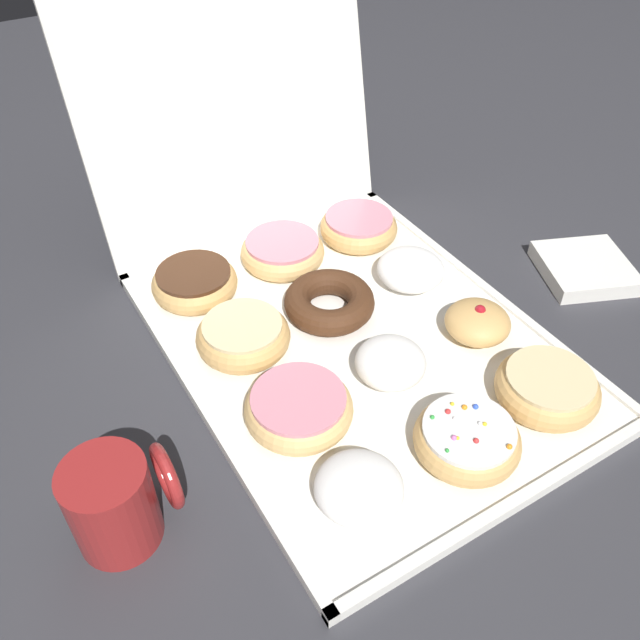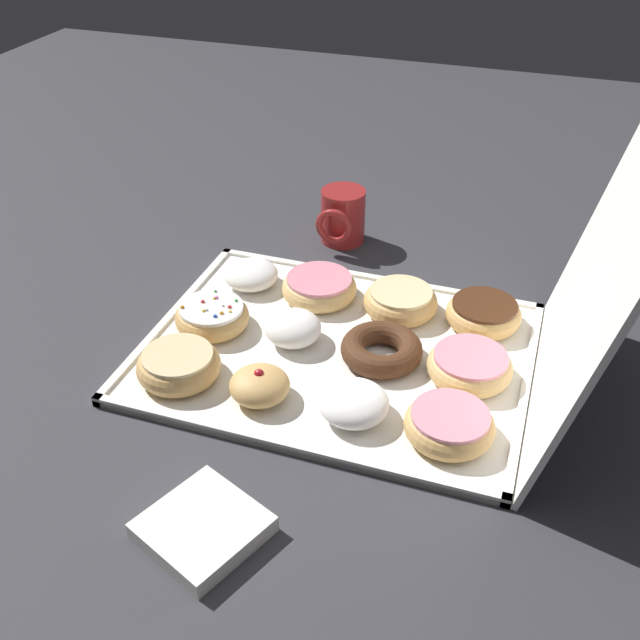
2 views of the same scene
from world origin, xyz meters
TOP-DOWN VIEW (x-y plane):
  - ground_plane at (0.00, 0.00)m, footprint 3.00×3.00m
  - donut_box at (0.00, 0.00)m, footprint 0.43×0.56m
  - box_lid_open at (0.00, 0.34)m, footprint 0.43×0.12m
  - powdered_filled_donut_0 at (-0.12, -0.19)m, footprint 0.09×0.09m
  - sprinkle_donut_1 at (0.01, -0.20)m, footprint 0.11×0.11m
  - glazed_ring_donut_2 at (0.13, -0.19)m, footprint 0.12×0.12m
  - pink_frosted_donut_3 at (-0.12, -0.07)m, footprint 0.12×0.12m
  - powdered_filled_donut_4 at (-0.00, -0.07)m, footprint 0.08×0.08m
  - jelly_filled_donut_5 at (0.13, -0.07)m, footprint 0.08×0.08m
  - glazed_ring_donut_6 at (-0.13, 0.06)m, footprint 0.12×0.12m
  - chocolate_cake_ring_donut_7 at (-0.00, 0.07)m, footprint 0.12×0.12m
  - powdered_filled_donut_8 at (0.13, 0.06)m, footprint 0.09×0.09m
  - chocolate_frosted_donut_9 at (-0.13, 0.19)m, footprint 0.11×0.11m
  - pink_frosted_donut_10 at (0.00, 0.19)m, footprint 0.12×0.12m
  - pink_frosted_donut_11 at (0.13, 0.19)m, footprint 0.11×0.11m
  - coffee_mug at (-0.33, -0.10)m, footprint 0.10×0.08m
  - napkin_stack at (0.36, -0.04)m, footprint 0.16×0.16m

SIDE VIEW (x-z plane):
  - ground_plane at x=0.00m, z-range 0.00..0.00m
  - donut_box at x=0.00m, z-range 0.00..0.01m
  - napkin_stack at x=0.36m, z-range 0.00..0.02m
  - chocolate_cake_ring_donut_7 at x=0.00m, z-range 0.01..0.04m
  - pink_frosted_donut_11 at x=0.13m, z-range 0.01..0.05m
  - chocolate_frosted_donut_9 at x=-0.13m, z-range 0.01..0.05m
  - pink_frosted_donut_10 at x=0.00m, z-range 0.01..0.05m
  - sprinkle_donut_1 at x=0.01m, z-range 0.01..0.05m
  - pink_frosted_donut_3 at x=-0.12m, z-range 0.01..0.05m
  - powdered_filled_donut_0 at x=-0.12m, z-range 0.01..0.05m
  - glazed_ring_donut_6 at x=-0.13m, z-range 0.01..0.05m
  - glazed_ring_donut_2 at x=0.13m, z-range 0.01..0.05m
  - powdered_filled_donut_8 at x=0.13m, z-range 0.01..0.05m
  - jelly_filled_donut_5 at x=0.13m, z-range 0.01..0.06m
  - powdered_filled_donut_4 at x=0.00m, z-range 0.01..0.06m
  - coffee_mug at x=-0.33m, z-range 0.00..0.10m
  - box_lid_open at x=0.00m, z-range 0.00..0.49m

